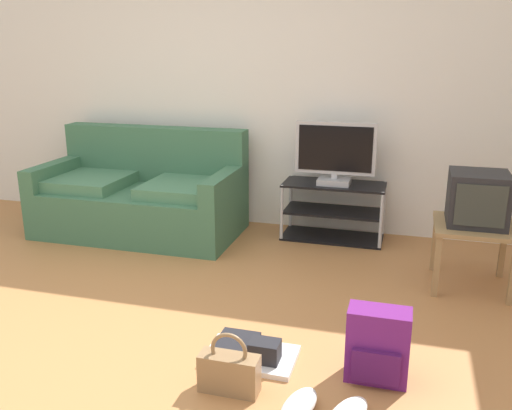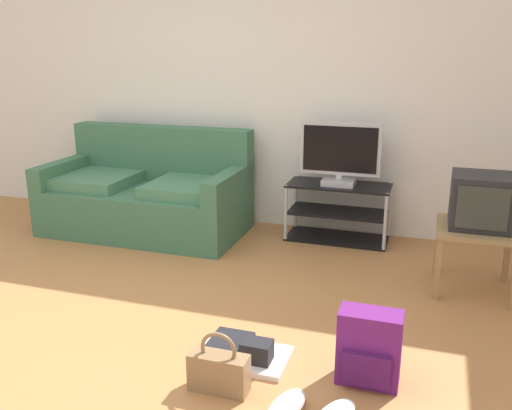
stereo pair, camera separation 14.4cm
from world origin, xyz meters
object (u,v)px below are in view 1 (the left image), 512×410
object	(u,v)px
backpack	(378,346)
crt_tv	(478,199)
flat_tv	(335,154)
handbag	(229,371)
sneakers_pair	(323,410)
tv_stand	(333,211)
floor_tray	(250,352)
side_table	(474,234)
couch	(142,196)

from	to	relation	value
backpack	crt_tv	bearing A→B (deg)	83.75
flat_tv	handbag	xyz separation A→B (m)	(-0.16, -2.34, -0.65)
backpack	sneakers_pair	world-z (taller)	backpack
tv_stand	crt_tv	distance (m)	1.35
crt_tv	handbag	bearing A→B (deg)	-126.92
sneakers_pair	floor_tray	distance (m)	0.60
side_table	sneakers_pair	xyz separation A→B (m)	(-0.76, -1.71, -0.34)
couch	backpack	bearing A→B (deg)	-38.97
side_table	couch	bearing A→B (deg)	170.44
side_table	handbag	xyz separation A→B (m)	(-1.24, -1.63, -0.28)
side_table	handbag	world-z (taller)	side_table
tv_stand	handbag	xyz separation A→B (m)	(-0.16, -2.37, -0.14)
crt_tv	backpack	xyz separation A→B (m)	(-0.55, -1.34, -0.45)
tv_stand	side_table	size ratio (longest dim) A/B	1.63
couch	floor_tray	distance (m)	2.38
sneakers_pair	side_table	bearing A→B (deg)	66.10
flat_tv	handbag	bearing A→B (deg)	-93.99
tv_stand	crt_tv	size ratio (longest dim) A/B	2.27
couch	handbag	distance (m)	2.60
couch	backpack	distance (m)	2.85
handbag	backpack	bearing A→B (deg)	23.73
tv_stand	handbag	world-z (taller)	tv_stand
side_table	sneakers_pair	bearing A→B (deg)	-113.90
backpack	sneakers_pair	xyz separation A→B (m)	(-0.21, -0.39, -0.14)
side_table	handbag	distance (m)	2.06
crt_tv	floor_tray	size ratio (longest dim) A/B	0.79
tv_stand	sneakers_pair	bearing A→B (deg)	-82.73
couch	sneakers_pair	distance (m)	2.98
backpack	flat_tv	bearing A→B (deg)	120.35
crt_tv	floor_tray	distance (m)	1.91
couch	tv_stand	bearing A→B (deg)	9.15
backpack	floor_tray	size ratio (longest dim) A/B	0.79
flat_tv	tv_stand	bearing A→B (deg)	90.00
handbag	side_table	bearing A→B (deg)	52.81
couch	backpack	world-z (taller)	couch
crt_tv	handbag	distance (m)	2.12
flat_tv	side_table	distance (m)	1.34
flat_tv	backpack	bearing A→B (deg)	-75.64
flat_tv	crt_tv	xyz separation A→B (m)	(1.07, -0.70, -0.12)
couch	backpack	size ratio (longest dim) A/B	4.58
tv_stand	sneakers_pair	size ratio (longest dim) A/B	1.99
tv_stand	floor_tray	size ratio (longest dim) A/B	1.78
crt_tv	side_table	bearing A→B (deg)	-90.00
tv_stand	flat_tv	xyz separation A→B (m)	(0.00, -0.02, 0.51)
tv_stand	side_table	world-z (taller)	tv_stand
handbag	sneakers_pair	bearing A→B (deg)	-10.09
backpack	couch	bearing A→B (deg)	157.02
handbag	sneakers_pair	xyz separation A→B (m)	(0.48, -0.08, -0.06)
handbag	sneakers_pair	distance (m)	0.49
floor_tray	crt_tv	bearing A→B (deg)	47.66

